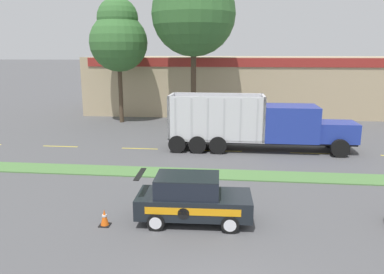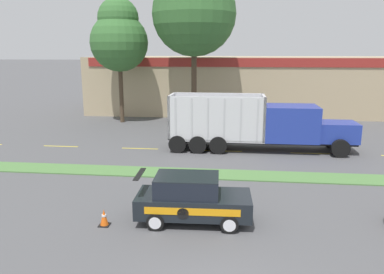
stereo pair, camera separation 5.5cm
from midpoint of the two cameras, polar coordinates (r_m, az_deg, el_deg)
grass_verge at (r=19.25m, az=5.39°, el=-5.74°), size 120.00×1.61×0.06m
centre_line_2 at (r=26.43m, az=-19.47°, el=-1.35°), size 2.40×0.14×0.01m
centre_line_3 at (r=24.59m, az=-8.04°, el=-1.75°), size 2.40×0.14×0.01m
centre_line_4 at (r=23.87m, az=4.65°, el=-2.12°), size 2.40×0.14×0.01m
centre_line_5 at (r=24.34m, az=17.46°, el=-2.38°), size 2.40×0.14×0.01m
dump_truck_lead at (r=24.08m, az=12.09°, el=1.61°), size 11.66×2.67×3.52m
rally_car at (r=13.89m, az=-0.10°, el=-9.35°), size 4.23×2.00×1.80m
traffic_cone at (r=14.16m, az=-13.30°, el=-11.87°), size 0.39×0.39×0.62m
store_building_backdrop at (r=41.11m, az=8.62°, el=8.06°), size 32.55×12.10×5.66m
tree_behind_left at (r=33.66m, az=-11.22°, el=14.78°), size 4.96×4.96×10.66m
tree_behind_centre at (r=32.14m, az=0.19°, el=19.47°), size 6.87×6.87×14.34m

